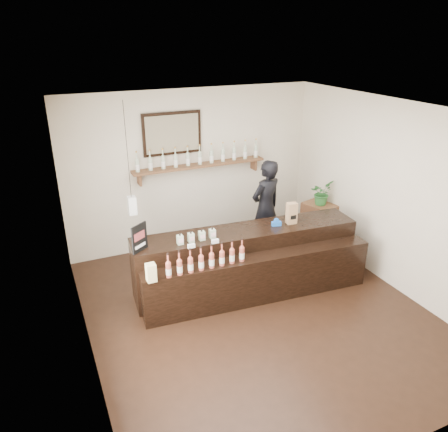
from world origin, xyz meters
TOP-DOWN VIEW (x-y plane):
  - ground at (0.00, 0.00)m, footprint 5.00×5.00m
  - room_shell at (0.00, 0.00)m, footprint 5.00×5.00m
  - back_wall_decor at (-0.15, 2.37)m, footprint 2.66×0.96m
  - counter at (0.17, 0.57)m, footprint 3.45×1.19m
  - promo_sign at (-1.43, 0.67)m, footprint 0.24×0.17m
  - paper_bag at (0.90, 0.63)m, footprint 0.16×0.13m
  - tape_dispenser at (0.65, 0.63)m, footprint 0.15×0.09m
  - side_cabinet at (2.00, 1.38)m, footprint 0.55×0.65m
  - potted_plant at (2.00, 1.38)m, footprint 0.50×0.49m
  - shopkeeper at (0.98, 1.55)m, footprint 0.80×0.63m

SIDE VIEW (x-z plane):
  - ground at x=0.00m, z-range 0.00..0.00m
  - side_cabinet at x=2.00m, z-range 0.00..0.81m
  - counter at x=0.17m, z-range -0.11..1.01m
  - shopkeeper at x=0.98m, z-range 0.00..1.92m
  - tape_dispenser at x=0.65m, z-range 0.94..1.06m
  - potted_plant at x=2.00m, z-range 0.81..1.25m
  - paper_bag at x=0.90m, z-range 0.95..1.28m
  - promo_sign at x=-1.43m, z-range 0.95..1.34m
  - room_shell at x=0.00m, z-range -0.80..4.20m
  - back_wall_decor at x=-0.15m, z-range 0.91..2.60m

